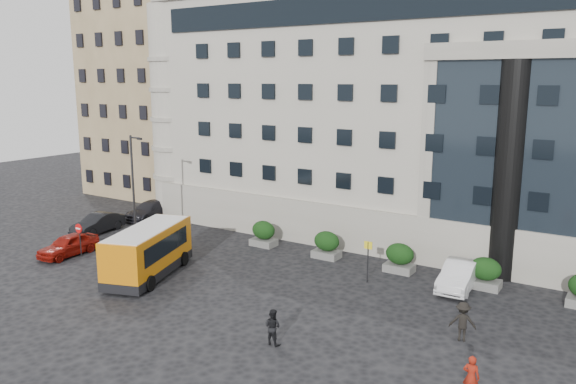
# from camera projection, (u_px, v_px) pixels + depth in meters

# --- Properties ---
(ground) EXTENTS (120.00, 120.00, 0.00)m
(ground) POSITION_uv_depth(u_px,v_px,m) (243.00, 290.00, 32.19)
(ground) COLOR black
(ground) RESTS_ON ground
(civic_building) EXTENTS (44.00, 24.00, 18.00)m
(civic_building) POSITION_uv_depth(u_px,v_px,m) (464.00, 115.00, 45.39)
(civic_building) COLOR #A19C8E
(civic_building) RESTS_ON ground
(entrance_column) EXTENTS (1.80, 1.80, 13.00)m
(entrance_column) POSITION_uv_depth(u_px,v_px,m) (509.00, 172.00, 33.06)
(entrance_column) COLOR black
(entrance_column) RESTS_ON ground
(apartment_near) EXTENTS (14.00, 14.00, 20.00)m
(apartment_near) POSITION_uv_depth(u_px,v_px,m) (174.00, 97.00, 59.39)
(apartment_near) COLOR olive
(apartment_near) RESTS_ON ground
(apartment_far) EXTENTS (13.00, 13.00, 22.00)m
(apartment_far) POSITION_uv_depth(u_px,v_px,m) (252.00, 85.00, 75.64)
(apartment_far) COLOR #81684B
(apartment_far) RESTS_ON ground
(hedge_a) EXTENTS (1.80, 1.26, 1.84)m
(hedge_a) POSITION_uv_depth(u_px,v_px,m) (264.00, 233.00, 40.55)
(hedge_a) COLOR #565654
(hedge_a) RESTS_ON ground
(hedge_b) EXTENTS (1.80, 1.26, 1.84)m
(hedge_b) POSITION_uv_depth(u_px,v_px,m) (327.00, 245.00, 37.81)
(hedge_b) COLOR #565654
(hedge_b) RESTS_ON ground
(hedge_c) EXTENTS (1.80, 1.26, 1.84)m
(hedge_c) POSITION_uv_depth(u_px,v_px,m) (400.00, 258.00, 35.06)
(hedge_c) COLOR #565654
(hedge_c) RESTS_ON ground
(hedge_d) EXTENTS (1.80, 1.26, 1.84)m
(hedge_d) POSITION_uv_depth(u_px,v_px,m) (485.00, 273.00, 32.31)
(hedge_d) COLOR #565654
(hedge_d) RESTS_ON ground
(street_lamp) EXTENTS (1.16, 0.18, 8.00)m
(street_lamp) POSITION_uv_depth(u_px,v_px,m) (134.00, 186.00, 40.10)
(street_lamp) COLOR #262628
(street_lamp) RESTS_ON ground
(bus_stop_sign) EXTENTS (0.50, 0.08, 2.52)m
(bus_stop_sign) POSITION_uv_depth(u_px,v_px,m) (368.00, 254.00, 33.06)
(bus_stop_sign) COLOR #262628
(bus_stop_sign) RESTS_ON ground
(no_entry_sign) EXTENTS (0.64, 0.16, 2.32)m
(no_entry_sign) POSITION_uv_depth(u_px,v_px,m) (79.00, 233.00, 37.87)
(no_entry_sign) COLOR #262628
(no_entry_sign) RESTS_ON ground
(minibus) EXTENTS (4.69, 7.67, 3.03)m
(minibus) POSITION_uv_depth(u_px,v_px,m) (148.00, 250.00, 34.22)
(minibus) COLOR orange
(minibus) RESTS_ON ground
(red_truck) EXTENTS (2.56, 5.19, 2.76)m
(red_truck) POSITION_uv_depth(u_px,v_px,m) (207.00, 188.00, 54.85)
(red_truck) COLOR maroon
(red_truck) RESTS_ON ground
(parked_car_a) EXTENTS (1.96, 4.43, 1.48)m
(parked_car_a) POSITION_uv_depth(u_px,v_px,m) (68.00, 245.00, 38.36)
(parked_car_a) COLOR maroon
(parked_car_a) RESTS_ON ground
(parked_car_b) EXTENTS (2.09, 4.74, 1.51)m
(parked_car_b) POSITION_uv_depth(u_px,v_px,m) (98.00, 223.00, 44.04)
(parked_car_b) COLOR black
(parked_car_b) RESTS_ON ground
(parked_car_c) EXTENTS (2.50, 5.24, 1.47)m
(parked_car_c) POSITION_uv_depth(u_px,v_px,m) (150.00, 210.00, 48.59)
(parked_car_c) COLOR black
(parked_car_c) RESTS_ON ground
(parked_car_d) EXTENTS (2.47, 5.09, 1.39)m
(parked_car_d) POSITION_uv_depth(u_px,v_px,m) (197.00, 198.00, 53.61)
(parked_car_d) COLOR black
(parked_car_d) RESTS_ON ground
(white_taxi) EXTENTS (1.90, 4.86, 1.58)m
(white_taxi) POSITION_uv_depth(u_px,v_px,m) (459.00, 275.00, 32.34)
(white_taxi) COLOR silver
(white_taxi) RESTS_ON ground
(pedestrian_a) EXTENTS (0.64, 0.43, 1.73)m
(pedestrian_a) POSITION_uv_depth(u_px,v_px,m) (471.00, 377.00, 21.14)
(pedestrian_a) COLOR maroon
(pedestrian_a) RESTS_ON ground
(pedestrian_b) EXTENTS (0.84, 0.67, 1.69)m
(pedestrian_b) POSITION_uv_depth(u_px,v_px,m) (273.00, 327.00, 25.47)
(pedestrian_b) COLOR black
(pedestrian_b) RESTS_ON ground
(pedestrian_c) EXTENTS (1.35, 1.01, 1.87)m
(pedestrian_c) POSITION_uv_depth(u_px,v_px,m) (463.00, 321.00, 25.82)
(pedestrian_c) COLOR black
(pedestrian_c) RESTS_ON ground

